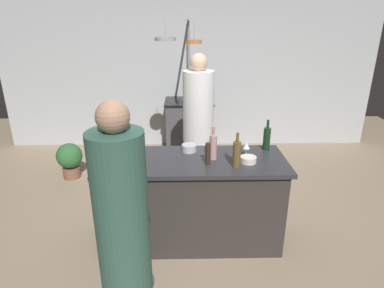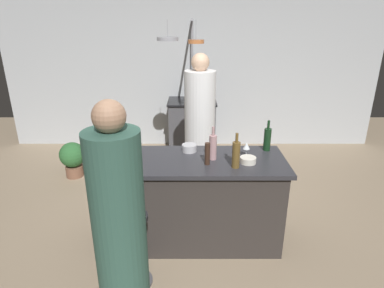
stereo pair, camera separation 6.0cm
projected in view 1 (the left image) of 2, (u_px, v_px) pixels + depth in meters
ground_plane at (192, 237)px, 3.43m from camera, size 9.00×9.00×0.00m
back_wall at (189, 72)px, 5.63m from camera, size 6.40×0.16×2.60m
kitchen_island at (192, 200)px, 3.27m from camera, size 1.80×0.72×0.90m
stove_range at (189, 126)px, 5.56m from camera, size 0.80×0.64×0.89m
chef at (198, 131)px, 4.10m from camera, size 0.38×0.38×1.79m
bar_stool_left at (136, 247)px, 2.71m from camera, size 0.28×0.28×0.68m
guest_left at (123, 232)px, 2.21m from camera, size 0.36×0.36×1.72m
overhead_pot_rack at (184, 57)px, 4.68m from camera, size 0.58×1.52×2.17m
potted_plant at (70, 158)px, 4.64m from camera, size 0.36×0.36×0.52m
pepper_mill at (208, 154)px, 2.97m from camera, size 0.05×0.05×0.21m
wine_bottle_red at (267, 138)px, 3.30m from camera, size 0.07×0.07×0.32m
wine_bottle_rose at (213, 147)px, 3.08m from camera, size 0.07×0.07×0.32m
wine_bottle_amber at (237, 154)px, 2.91m from camera, size 0.07×0.07×0.33m
wine_glass_near_right_guest at (138, 143)px, 3.23m from camera, size 0.07×0.07×0.15m
wine_glass_near_left_guest at (246, 146)px, 3.15m from camera, size 0.07×0.07×0.15m
mixing_bowl_steel at (189, 148)px, 3.29m from camera, size 0.15×0.15×0.07m
mixing_bowl_ceramic at (248, 160)px, 3.04m from camera, size 0.15×0.15×0.06m
mixing_bowl_wooden at (114, 163)px, 2.95m from camera, size 0.22×0.22×0.06m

